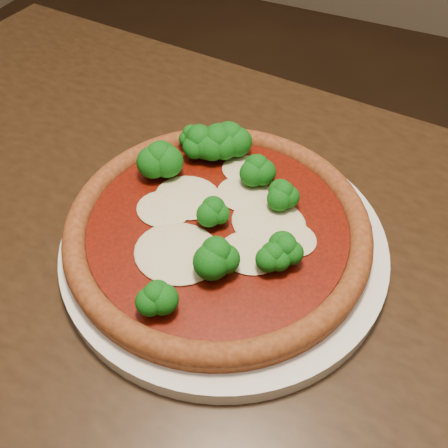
% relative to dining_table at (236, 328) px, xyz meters
% --- Properties ---
extents(floor, '(4.00, 4.00, 0.00)m').
position_rel_dining_table_xyz_m(floor, '(-0.00, 0.20, -0.65)').
color(floor, black).
rests_on(floor, ground).
extents(dining_table, '(1.32, 0.82, 0.75)m').
position_rel_dining_table_xyz_m(dining_table, '(0.00, 0.00, 0.00)').
color(dining_table, black).
rests_on(dining_table, floor).
extents(plate, '(0.34, 0.34, 0.02)m').
position_rel_dining_table_xyz_m(plate, '(-0.03, 0.03, 0.11)').
color(plate, silver).
rests_on(plate, dining_table).
extents(pizza, '(0.31, 0.31, 0.06)m').
position_rel_dining_table_xyz_m(pizza, '(-0.04, 0.04, 0.14)').
color(pizza, brown).
rests_on(pizza, plate).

